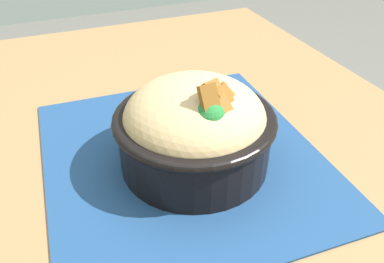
% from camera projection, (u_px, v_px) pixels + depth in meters
% --- Properties ---
extents(table, '(1.09, 0.77, 0.76)m').
position_uv_depth(table, '(189.00, 205.00, 0.60)').
color(table, olive).
rests_on(table, ground_plane).
extents(placemat, '(0.41, 0.37, 0.00)m').
position_uv_depth(placemat, '(182.00, 155.00, 0.54)').
color(placemat, navy).
rests_on(placemat, table).
extents(bowl, '(0.20, 0.20, 0.14)m').
position_uv_depth(bowl, '(192.00, 128.00, 0.49)').
color(bowl, black).
rests_on(bowl, placemat).
extents(fork, '(0.03, 0.13, 0.00)m').
position_uv_depth(fork, '(173.00, 126.00, 0.59)').
color(fork, silver).
rests_on(fork, placemat).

